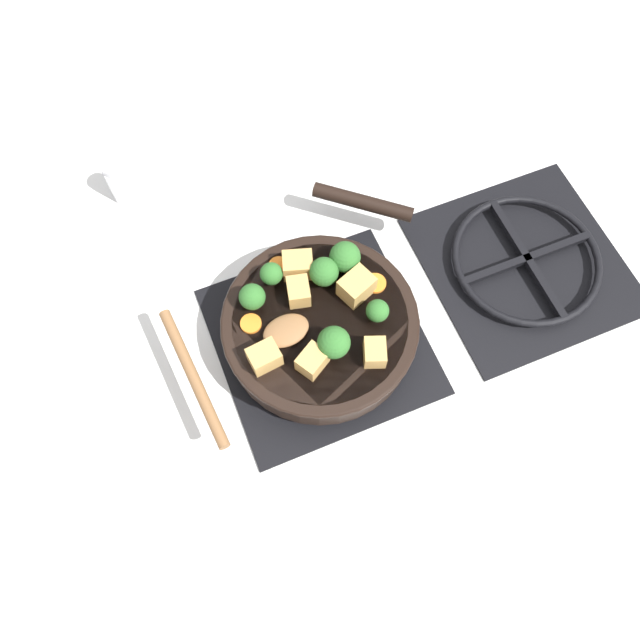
# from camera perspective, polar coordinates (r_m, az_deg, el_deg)

# --- Properties ---
(ground_plane) EXTENTS (2.40, 2.40, 0.00)m
(ground_plane) POSITION_cam_1_polar(r_m,az_deg,el_deg) (0.97, -0.00, -1.96)
(ground_plane) COLOR silver
(front_burner_grate) EXTENTS (0.31, 0.31, 0.03)m
(front_burner_grate) POSITION_cam_1_polar(r_m,az_deg,el_deg) (0.96, -0.00, -1.68)
(front_burner_grate) COLOR black
(front_burner_grate) RESTS_ON ground_plane
(rear_burner_grate) EXTENTS (0.31, 0.31, 0.03)m
(rear_burner_grate) POSITION_cam_1_polar(r_m,az_deg,el_deg) (1.07, 18.25, 5.14)
(rear_burner_grate) COLOR black
(rear_burner_grate) RESTS_ON ground_plane
(skillet_pan) EXTENTS (0.37, 0.36, 0.05)m
(skillet_pan) POSITION_cam_1_polar(r_m,az_deg,el_deg) (0.92, 0.05, -0.47)
(skillet_pan) COLOR black
(skillet_pan) RESTS_ON front_burner_grate
(wooden_spoon) EXTENTS (0.22, 0.20, 0.02)m
(wooden_spoon) POSITION_cam_1_polar(r_m,az_deg,el_deg) (0.87, -7.65, -3.36)
(wooden_spoon) COLOR brown
(wooden_spoon) RESTS_ON skillet_pan
(tofu_cube_center_large) EXTENTS (0.05, 0.05, 0.03)m
(tofu_cube_center_large) POSITION_cam_1_polar(r_m,az_deg,el_deg) (0.85, -0.71, -3.76)
(tofu_cube_center_large) COLOR tan
(tofu_cube_center_large) RESTS_ON skillet_pan
(tofu_cube_near_handle) EXTENTS (0.05, 0.04, 0.03)m
(tofu_cube_near_handle) POSITION_cam_1_polar(r_m,az_deg,el_deg) (0.90, -1.98, 2.62)
(tofu_cube_near_handle) COLOR tan
(tofu_cube_near_handle) RESTS_ON skillet_pan
(tofu_cube_east_chunk) EXTENTS (0.05, 0.06, 0.04)m
(tofu_cube_east_chunk) POSITION_cam_1_polar(r_m,az_deg,el_deg) (0.90, 3.36, 3.08)
(tofu_cube_east_chunk) COLOR tan
(tofu_cube_east_chunk) RESTS_ON skillet_pan
(tofu_cube_west_chunk) EXTENTS (0.05, 0.05, 0.03)m
(tofu_cube_west_chunk) POSITION_cam_1_polar(r_m,az_deg,el_deg) (0.91, -2.02, 5.03)
(tofu_cube_west_chunk) COLOR tan
(tofu_cube_west_chunk) RESTS_ON skillet_pan
(tofu_cube_back_piece) EXTENTS (0.05, 0.04, 0.03)m
(tofu_cube_back_piece) POSITION_cam_1_polar(r_m,az_deg,el_deg) (0.86, 5.03, -2.97)
(tofu_cube_back_piece) COLOR tan
(tofu_cube_back_piece) RESTS_ON skillet_pan
(tofu_cube_front_piece) EXTENTS (0.04, 0.05, 0.03)m
(tofu_cube_front_piece) POSITION_cam_1_polar(r_m,az_deg,el_deg) (0.86, -5.11, -3.38)
(tofu_cube_front_piece) COLOR tan
(tofu_cube_front_piece) RESTS_ON skillet_pan
(broccoli_floret_near_spoon) EXTENTS (0.03, 0.03, 0.04)m
(broccoli_floret_near_spoon) POSITION_cam_1_polar(r_m,az_deg,el_deg) (0.90, -4.47, 4.21)
(broccoli_floret_near_spoon) COLOR #709956
(broccoli_floret_near_spoon) RESTS_ON skillet_pan
(broccoli_floret_center_top) EXTENTS (0.04, 0.04, 0.05)m
(broccoli_floret_center_top) POSITION_cam_1_polar(r_m,az_deg,el_deg) (0.89, -6.22, 2.10)
(broccoli_floret_center_top) COLOR #709956
(broccoli_floret_center_top) RESTS_ON skillet_pan
(broccoli_floret_east_rim) EXTENTS (0.05, 0.05, 0.05)m
(broccoli_floret_east_rim) POSITION_cam_1_polar(r_m,az_deg,el_deg) (0.91, 2.30, 5.78)
(broccoli_floret_east_rim) COLOR #709956
(broccoli_floret_east_rim) RESTS_ON skillet_pan
(broccoli_floret_west_rim) EXTENTS (0.03, 0.03, 0.04)m
(broccoli_floret_west_rim) POSITION_cam_1_polar(r_m,az_deg,el_deg) (0.88, 5.28, 0.82)
(broccoli_floret_west_rim) COLOR #709956
(broccoli_floret_west_rim) RESTS_ON skillet_pan
(broccoli_floret_north_edge) EXTENTS (0.05, 0.05, 0.05)m
(broccoli_floret_north_edge) POSITION_cam_1_polar(r_m,az_deg,el_deg) (0.85, 1.17, -2.11)
(broccoli_floret_north_edge) COLOR #709956
(broccoli_floret_north_edge) RESTS_ON skillet_pan
(broccoli_floret_south_cluster) EXTENTS (0.04, 0.04, 0.05)m
(broccoli_floret_south_cluster) POSITION_cam_1_polar(r_m,az_deg,el_deg) (0.90, 0.36, 4.41)
(broccoli_floret_south_cluster) COLOR #709956
(broccoli_floret_south_cluster) RESTS_ON skillet_pan
(carrot_slice_orange_thin) EXTENTS (0.03, 0.03, 0.01)m
(carrot_slice_orange_thin) POSITION_cam_1_polar(r_m,az_deg,el_deg) (0.93, -3.82, 5.02)
(carrot_slice_orange_thin) COLOR orange
(carrot_slice_orange_thin) RESTS_ON skillet_pan
(carrot_slice_near_center) EXTENTS (0.03, 0.03, 0.01)m
(carrot_slice_near_center) POSITION_cam_1_polar(r_m,az_deg,el_deg) (0.89, -6.34, -0.33)
(carrot_slice_near_center) COLOR orange
(carrot_slice_near_center) RESTS_ON skillet_pan
(carrot_slice_edge_slice) EXTENTS (0.03, 0.03, 0.01)m
(carrot_slice_edge_slice) POSITION_cam_1_polar(r_m,az_deg,el_deg) (0.92, 5.07, 3.36)
(carrot_slice_edge_slice) COLOR orange
(carrot_slice_edge_slice) RESTS_ON skillet_pan
(salt_shaker) EXTENTS (0.04, 0.04, 0.09)m
(salt_shaker) POSITION_cam_1_polar(r_m,az_deg,el_deg) (1.11, -17.92, 11.92)
(salt_shaker) COLOR white
(salt_shaker) RESTS_ON ground_plane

